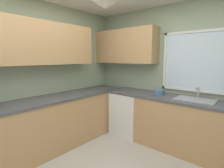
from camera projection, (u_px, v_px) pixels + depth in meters
room_shell at (108, 46)px, 2.31m from camera, size 3.54×3.86×2.59m
counter_run_left at (43, 126)px, 2.84m from camera, size 0.65×3.47×0.90m
counter_run_back at (175, 123)px, 2.99m from camera, size 2.63×0.65×0.90m
dishwasher at (129, 113)px, 3.58m from camera, size 0.60×0.60×0.85m
sink_assembly at (195, 99)px, 2.74m from camera, size 0.59×0.40×0.19m
bowl at (159, 92)px, 3.13m from camera, size 0.19×0.19×0.09m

